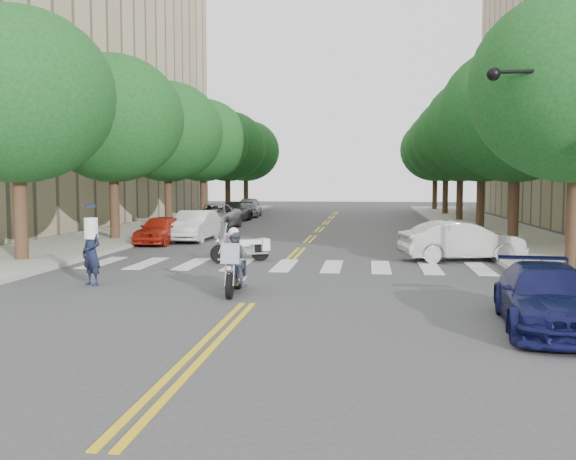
% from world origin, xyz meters
% --- Properties ---
extents(ground, '(140.00, 140.00, 0.00)m').
position_xyz_m(ground, '(0.00, 0.00, 0.00)').
color(ground, '#38383A').
rests_on(ground, ground).
extents(sidewalk_left, '(5.00, 60.00, 0.15)m').
position_xyz_m(sidewalk_left, '(-9.50, 22.00, 0.07)').
color(sidewalk_left, '#9E9991').
rests_on(sidewalk_left, ground).
extents(sidewalk_right, '(5.00, 60.00, 0.15)m').
position_xyz_m(sidewalk_right, '(9.50, 22.00, 0.07)').
color(sidewalk_right, '#9E9991').
rests_on(sidewalk_right, ground).
extents(tree_l_0, '(6.40, 6.40, 8.45)m').
position_xyz_m(tree_l_0, '(-8.80, 6.00, 5.55)').
color(tree_l_0, '#382316').
rests_on(tree_l_0, ground).
extents(tree_l_1, '(6.40, 6.40, 8.45)m').
position_xyz_m(tree_l_1, '(-8.80, 14.00, 5.55)').
color(tree_l_1, '#382316').
rests_on(tree_l_1, ground).
extents(tree_l_2, '(6.40, 6.40, 8.45)m').
position_xyz_m(tree_l_2, '(-8.80, 22.00, 5.55)').
color(tree_l_2, '#382316').
rests_on(tree_l_2, ground).
extents(tree_l_3, '(6.40, 6.40, 8.45)m').
position_xyz_m(tree_l_3, '(-8.80, 30.00, 5.55)').
color(tree_l_3, '#382316').
rests_on(tree_l_3, ground).
extents(tree_l_4, '(6.40, 6.40, 8.45)m').
position_xyz_m(tree_l_4, '(-8.80, 38.00, 5.55)').
color(tree_l_4, '#382316').
rests_on(tree_l_4, ground).
extents(tree_l_5, '(6.40, 6.40, 8.45)m').
position_xyz_m(tree_l_5, '(-8.80, 46.00, 5.55)').
color(tree_l_5, '#382316').
rests_on(tree_l_5, ground).
extents(tree_r_1, '(6.40, 6.40, 8.45)m').
position_xyz_m(tree_r_1, '(8.80, 14.00, 5.55)').
color(tree_r_1, '#382316').
rests_on(tree_r_1, ground).
extents(tree_r_2, '(6.40, 6.40, 8.45)m').
position_xyz_m(tree_r_2, '(8.80, 22.00, 5.55)').
color(tree_r_2, '#382316').
rests_on(tree_r_2, ground).
extents(tree_r_3, '(6.40, 6.40, 8.45)m').
position_xyz_m(tree_r_3, '(8.80, 30.00, 5.55)').
color(tree_r_3, '#382316').
rests_on(tree_r_3, ground).
extents(tree_r_4, '(6.40, 6.40, 8.45)m').
position_xyz_m(tree_r_4, '(8.80, 38.00, 5.55)').
color(tree_r_4, '#382316').
rests_on(tree_r_4, ground).
extents(tree_r_5, '(6.40, 6.40, 8.45)m').
position_xyz_m(tree_r_5, '(8.80, 46.00, 5.55)').
color(tree_r_5, '#382316').
rests_on(tree_r_5, ground).
extents(traffic_signal_pole, '(2.82, 0.42, 6.00)m').
position_xyz_m(traffic_signal_pole, '(7.72, 3.50, 3.72)').
color(traffic_signal_pole, black).
rests_on(traffic_signal_pole, ground).
extents(motorcycle_police, '(0.71, 2.02, 1.63)m').
position_xyz_m(motorcycle_police, '(-0.58, 1.32, 0.73)').
color(motorcycle_police, black).
rests_on(motorcycle_police, ground).
extents(motorcycle_parked, '(1.88, 1.40, 1.38)m').
position_xyz_m(motorcycle_parked, '(-1.46, 7.38, 0.48)').
color(motorcycle_parked, black).
rests_on(motorcycle_parked, ground).
extents(officer_standing, '(0.75, 0.66, 1.73)m').
position_xyz_m(officer_standing, '(-4.56, 2.00, 0.86)').
color(officer_standing, black).
rests_on(officer_standing, ground).
extents(convertible, '(4.42, 2.44, 1.38)m').
position_xyz_m(convertible, '(5.90, 8.50, 0.69)').
color(convertible, silver).
rests_on(convertible, ground).
extents(sedan_blue, '(2.07, 4.27, 1.20)m').
position_xyz_m(sedan_blue, '(6.00, -1.73, 0.60)').
color(sedan_blue, '#101242').
rests_on(sedan_blue, ground).
extents(parked_car_a, '(1.60, 3.70, 1.24)m').
position_xyz_m(parked_car_a, '(-6.30, 12.95, 0.62)').
color(parked_car_a, '#B02112').
rests_on(parked_car_a, ground).
extents(parked_car_b, '(1.53, 4.23, 1.39)m').
position_xyz_m(parked_car_b, '(-5.20, 14.50, 0.69)').
color(parked_car_b, silver).
rests_on(parked_car_b, ground).
extents(parked_car_c, '(2.52, 5.26, 1.45)m').
position_xyz_m(parked_car_c, '(-5.99, 21.37, 0.72)').
color(parked_car_c, '#95979C').
rests_on(parked_car_c, ground).
extents(parked_car_d, '(2.13, 4.62, 1.31)m').
position_xyz_m(parked_car_d, '(-6.30, 28.50, 0.65)').
color(parked_car_d, black).
rests_on(parked_car_d, ground).
extents(parked_car_e, '(2.15, 4.52, 1.49)m').
position_xyz_m(parked_car_e, '(-6.30, 34.00, 0.75)').
color(parked_car_e, '#A0A0A5').
rests_on(parked_car_e, ground).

